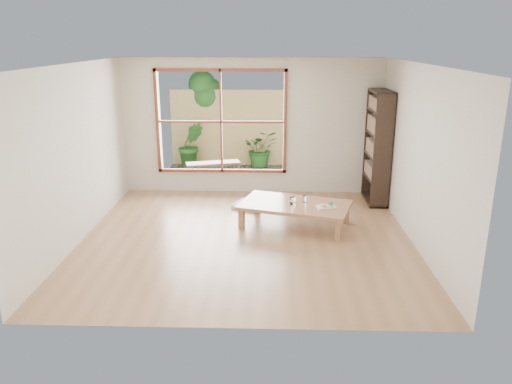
# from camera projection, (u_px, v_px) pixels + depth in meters

# --- Properties ---
(ground) EXTENTS (5.00, 5.00, 0.00)m
(ground) POSITION_uv_depth(u_px,v_px,m) (246.00, 238.00, 7.67)
(ground) COLOR #AB7B55
(ground) RESTS_ON ground
(low_table) EXTENTS (1.94, 1.44, 0.38)m
(low_table) POSITION_uv_depth(u_px,v_px,m) (295.00, 206.00, 8.09)
(low_table) COLOR #A4724F
(low_table) RESTS_ON ground
(floor_cushion) EXTENTS (0.65, 0.65, 0.07)m
(floor_cushion) POSITION_uv_depth(u_px,v_px,m) (249.00, 205.00, 9.08)
(floor_cushion) COLOR white
(floor_cushion) RESTS_ON ground
(bookshelf) EXTENTS (0.33, 0.93, 2.06)m
(bookshelf) POSITION_uv_depth(u_px,v_px,m) (378.00, 147.00, 9.11)
(bookshelf) COLOR #2D2019
(bookshelf) RESTS_ON ground
(glass_tall) EXTENTS (0.07, 0.07, 0.12)m
(glass_tall) POSITION_uv_depth(u_px,v_px,m) (291.00, 201.00, 8.00)
(glass_tall) COLOR silver
(glass_tall) RESTS_ON low_table
(glass_mid) EXTENTS (0.08, 0.08, 0.11)m
(glass_mid) POSITION_uv_depth(u_px,v_px,m) (304.00, 199.00, 8.12)
(glass_mid) COLOR silver
(glass_mid) RESTS_ON low_table
(glass_short) EXTENTS (0.07, 0.07, 0.09)m
(glass_short) POSITION_uv_depth(u_px,v_px,m) (294.00, 199.00, 8.12)
(glass_short) COLOR silver
(glass_short) RESTS_ON low_table
(glass_small) EXTENTS (0.06, 0.06, 0.07)m
(glass_small) POSITION_uv_depth(u_px,v_px,m) (292.00, 201.00, 8.09)
(glass_small) COLOR silver
(glass_small) RESTS_ON low_table
(food_tray) EXTENTS (0.32, 0.25, 0.09)m
(food_tray) POSITION_uv_depth(u_px,v_px,m) (327.00, 206.00, 7.89)
(food_tray) COLOR white
(food_tray) RESTS_ON low_table
(deck) EXTENTS (2.80, 2.00, 0.05)m
(deck) POSITION_uv_depth(u_px,v_px,m) (227.00, 176.00, 11.08)
(deck) COLOR #352F27
(deck) RESTS_ON ground
(garden_bench) EXTENTS (1.20, 0.64, 0.36)m
(garden_bench) POSITION_uv_depth(u_px,v_px,m) (213.00, 165.00, 10.71)
(garden_bench) COLOR #2D2019
(garden_bench) RESTS_ON deck
(bamboo_fence) EXTENTS (2.80, 0.06, 1.80)m
(bamboo_fence) POSITION_uv_depth(u_px,v_px,m) (230.00, 128.00, 11.77)
(bamboo_fence) COLOR tan
(bamboo_fence) RESTS_ON ground
(shrub_right) EXTENTS (0.88, 0.80, 0.87)m
(shrub_right) POSITION_uv_depth(u_px,v_px,m) (261.00, 148.00, 11.71)
(shrub_right) COLOR #28561F
(shrub_right) RESTS_ON deck
(shrub_left) EXTENTS (0.71, 0.64, 1.07)m
(shrub_left) POSITION_uv_depth(u_px,v_px,m) (191.00, 145.00, 11.59)
(shrub_left) COLOR #28561F
(shrub_left) RESTS_ON deck
(garden_tree) EXTENTS (1.04, 0.85, 2.22)m
(garden_tree) POSITION_uv_depth(u_px,v_px,m) (203.00, 96.00, 11.87)
(garden_tree) COLOR #4C3D2D
(garden_tree) RESTS_ON ground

